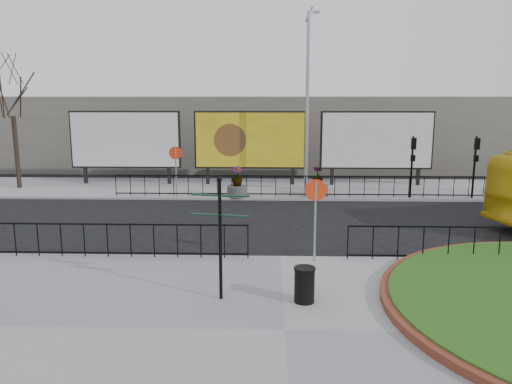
{
  "coord_description": "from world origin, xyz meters",
  "views": [
    {
      "loc": [
        -0.31,
        -14.78,
        4.94
      ],
      "look_at": [
        -0.83,
        2.02,
        1.75
      ],
      "focal_mm": 35.0,
      "sensor_mm": 36.0,
      "label": 1
    }
  ],
  "objects_px": {
    "billboard_mid": "(250,140)",
    "planter_b": "(318,186)",
    "lamp_post": "(307,100)",
    "planter_a": "(237,186)",
    "fingerpost_sign": "(220,226)",
    "litter_bin": "(304,285)"
  },
  "relations": [
    {
      "from": "billboard_mid",
      "to": "planter_b",
      "type": "height_order",
      "value": "billboard_mid"
    },
    {
      "from": "lamp_post",
      "to": "planter_b",
      "type": "relative_size",
      "value": 6.19
    },
    {
      "from": "planter_a",
      "to": "billboard_mid",
      "type": "bearing_deg",
      "value": 82.28
    },
    {
      "from": "fingerpost_sign",
      "to": "planter_a",
      "type": "height_order",
      "value": "fingerpost_sign"
    },
    {
      "from": "billboard_mid",
      "to": "planter_b",
      "type": "bearing_deg",
      "value": -43.45
    },
    {
      "from": "planter_b",
      "to": "lamp_post",
      "type": "bearing_deg",
      "value": 110.14
    },
    {
      "from": "fingerpost_sign",
      "to": "billboard_mid",
      "type": "bearing_deg",
      "value": 102.71
    },
    {
      "from": "fingerpost_sign",
      "to": "planter_a",
      "type": "xyz_separation_m",
      "value": [
        -0.47,
        12.77,
        -1.3
      ]
    },
    {
      "from": "litter_bin",
      "to": "lamp_post",
      "type": "bearing_deg",
      "value": 86.03
    },
    {
      "from": "billboard_mid",
      "to": "planter_a",
      "type": "height_order",
      "value": "billboard_mid"
    },
    {
      "from": "planter_b",
      "to": "fingerpost_sign",
      "type": "bearing_deg",
      "value": -105.09
    },
    {
      "from": "lamp_post",
      "to": "planter_a",
      "type": "relative_size",
      "value": 6.15
    },
    {
      "from": "litter_bin",
      "to": "planter_b",
      "type": "xyz_separation_m",
      "value": [
        1.5,
        13.16,
        0.08
      ]
    },
    {
      "from": "litter_bin",
      "to": "planter_a",
      "type": "distance_m",
      "value": 13.14
    },
    {
      "from": "fingerpost_sign",
      "to": "planter_b",
      "type": "relative_size",
      "value": 2.02
    },
    {
      "from": "litter_bin",
      "to": "fingerpost_sign",
      "type": "bearing_deg",
      "value": 176.22
    },
    {
      "from": "lamp_post",
      "to": "planter_b",
      "type": "distance_m",
      "value": 4.43
    },
    {
      "from": "fingerpost_sign",
      "to": "planter_a",
      "type": "distance_m",
      "value": 12.84
    },
    {
      "from": "lamp_post",
      "to": "fingerpost_sign",
      "type": "height_order",
      "value": "lamp_post"
    },
    {
      "from": "fingerpost_sign",
      "to": "planter_b",
      "type": "bearing_deg",
      "value": 87.66
    },
    {
      "from": "litter_bin",
      "to": "billboard_mid",
      "type": "bearing_deg",
      "value": 96.92
    },
    {
      "from": "litter_bin",
      "to": "planter_b",
      "type": "bearing_deg",
      "value": 83.5
    }
  ]
}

